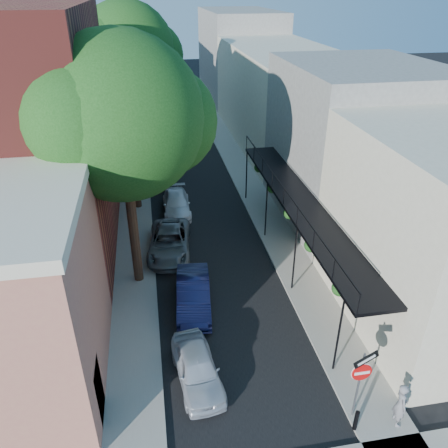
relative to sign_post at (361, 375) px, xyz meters
name	(u,v)px	position (x,y,z in m)	size (l,w,h in m)	color
road_surface	(181,145)	(-3.16, 29.03, -2.03)	(6.00, 64.00, 0.01)	black
sidewalk_left	(136,147)	(-7.16, 29.03, -1.98)	(2.00, 64.00, 0.12)	gray
sidewalk_right	(225,142)	(0.84, 29.03, -1.98)	(2.00, 64.00, 0.12)	gray
buildings_left	(61,96)	(-12.46, 27.79, 2.90)	(10.10, 59.10, 12.00)	#B5745D
buildings_right	(282,92)	(5.83, 28.51, 2.39)	(9.80, 55.00, 10.00)	beige
sign_post	(361,375)	(0.00, 0.00, 0.00)	(0.89, 0.17, 2.99)	#595B60
bollard	(356,420)	(-0.16, -0.47, -1.52)	(0.14, 0.14, 0.80)	black
oak_near	(132,119)	(-6.53, 9.29, 5.84)	(7.48, 6.80, 11.42)	#331F14
oak_mid	(134,96)	(-6.58, 17.26, 5.02)	(6.60, 6.00, 10.20)	#331F14
oak_far	(134,52)	(-6.51, 26.30, 6.22)	(7.70, 7.00, 11.90)	#331F14
parked_car_a	(197,368)	(-4.90, 2.47, -1.42)	(1.45, 3.61, 1.23)	#B0B7C3
parked_car_b	(193,294)	(-4.56, 6.64, -1.36)	(1.44, 4.13, 1.36)	#141740
parked_car_c	(170,242)	(-5.30, 11.33, -1.39)	(2.15, 4.65, 1.29)	slate
parked_car_d	(177,204)	(-4.56, 15.97, -1.45)	(1.64, 4.04, 1.17)	white
parked_car_e	(154,175)	(-5.76, 20.84, -1.38)	(1.56, 3.87, 1.32)	black
parked_car_f	(152,152)	(-5.76, 25.95, -1.43)	(1.28, 3.68, 1.21)	slate
pedestrian	(401,404)	(1.29, -0.47, -1.08)	(0.61, 0.40, 1.68)	slate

